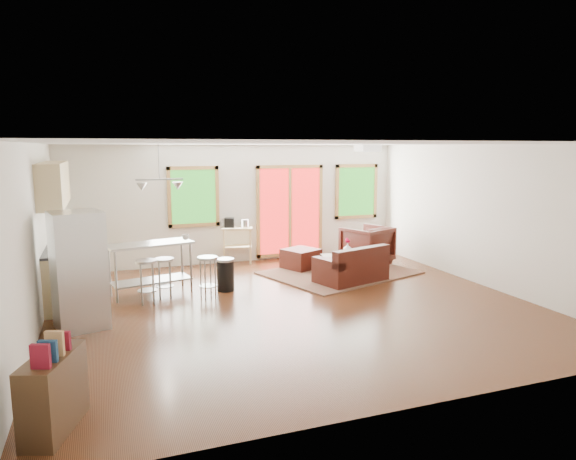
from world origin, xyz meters
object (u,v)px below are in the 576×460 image
object	(u,v)px
armchair	(367,243)
kitchen_cart	(236,232)
coffee_table	(345,258)
ottoman	(301,259)
refrigerator	(79,270)
rug	(340,273)
loveseat	(352,268)
island	(150,259)

from	to	relation	value
armchair	kitchen_cart	world-z (taller)	kitchen_cart
coffee_table	ottoman	size ratio (longest dim) A/B	1.61
refrigerator	ottoman	bearing A→B (deg)	14.16
rug	refrigerator	xyz separation A→B (m)	(-4.84, -1.61, 0.82)
ottoman	refrigerator	world-z (taller)	refrigerator
coffee_table	ottoman	xyz separation A→B (m)	(-0.69, 0.71, -0.11)
ottoman	rug	bearing A→B (deg)	-45.69
loveseat	ottoman	distance (m)	1.44
coffee_table	refrigerator	world-z (taller)	refrigerator
armchair	loveseat	bearing A→B (deg)	30.45
ottoman	kitchen_cart	distance (m)	1.59
loveseat	ottoman	size ratio (longest dim) A/B	2.31
refrigerator	island	xyz separation A→B (m)	(1.09, 1.39, -0.21)
loveseat	refrigerator	distance (m)	4.86
armchair	island	distance (m)	4.76
armchair	kitchen_cart	xyz separation A→B (m)	(-2.67, 1.05, 0.23)
ottoman	armchair	bearing A→B (deg)	-1.20
loveseat	coffee_table	bearing A→B (deg)	58.54
rug	kitchen_cart	bearing A→B (deg)	136.63
refrigerator	island	bearing A→B (deg)	38.29
coffee_table	armchair	world-z (taller)	armchair
rug	armchair	distance (m)	1.20
kitchen_cart	armchair	bearing A→B (deg)	-21.44
kitchen_cart	ottoman	bearing A→B (deg)	-42.05
ottoman	island	distance (m)	3.28
armchair	refrigerator	xyz separation A→B (m)	(-5.77, -2.20, 0.37)
rug	refrigerator	size ratio (longest dim) A/B	1.67
rug	loveseat	size ratio (longest dim) A/B	1.87
loveseat	armchair	size ratio (longest dim) A/B	1.60
armchair	island	size ratio (longest dim) A/B	0.61
armchair	ottoman	bearing A→B (deg)	-22.73
armchair	rug	bearing A→B (deg)	10.65
loveseat	island	world-z (taller)	island
loveseat	coffee_table	distance (m)	0.66
island	loveseat	bearing A→B (deg)	-7.79
loveseat	armchair	world-z (taller)	armchair
rug	ottoman	world-z (taller)	ottoman
ottoman	refrigerator	xyz separation A→B (m)	(-4.23, -2.24, 0.62)
coffee_table	ottoman	distance (m)	0.99
loveseat	ottoman	xyz separation A→B (m)	(-0.52, 1.34, -0.06)
island	rug	bearing A→B (deg)	3.35
rug	armchair	bearing A→B (deg)	32.19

